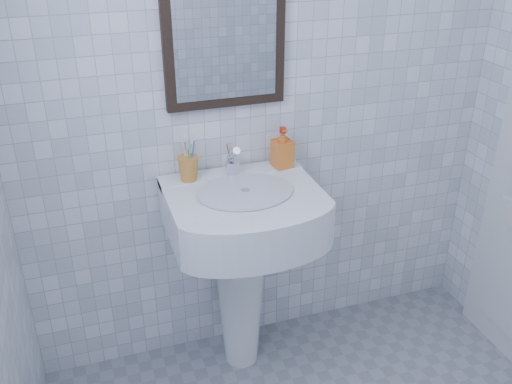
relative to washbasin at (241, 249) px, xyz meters
name	(u,v)px	position (x,y,z in m)	size (l,w,h in m)	color
wall_back	(266,98)	(0.18, 0.21, 0.60)	(2.20, 0.02, 2.50)	white
washbasin	(241,249)	(0.00, 0.00, 0.00)	(0.63, 0.46, 0.97)	white
faucet	(233,162)	(0.00, 0.11, 0.37)	(0.06, 0.13, 0.15)	silver
toothbrush_cup	(188,168)	(-0.19, 0.12, 0.36)	(0.09, 0.09, 0.10)	orange
soap_dispenser	(282,147)	(0.23, 0.13, 0.40)	(0.08, 0.08, 0.18)	#DA4615
wall_mirror	(224,31)	(0.00, 0.19, 0.90)	(0.50, 0.04, 0.62)	black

